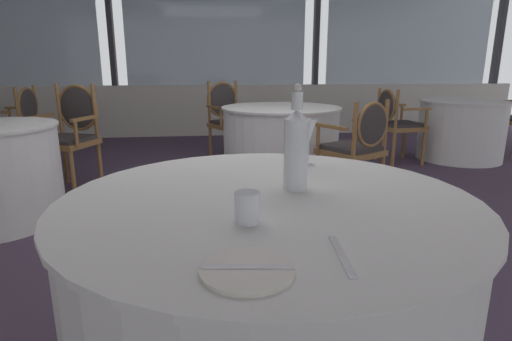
# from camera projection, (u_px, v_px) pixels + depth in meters

# --- Properties ---
(ground_plane) EXTENTS (14.13, 14.13, 0.00)m
(ground_plane) POSITION_uv_depth(u_px,v_px,m) (237.00, 221.00, 3.13)
(ground_plane) COLOR #47384C
(window_wall_far) EXTENTS (10.64, 0.14, 2.97)m
(window_wall_far) POSITION_uv_depth(u_px,v_px,m) (217.00, 65.00, 6.76)
(window_wall_far) COLOR silver
(window_wall_far) RESTS_ON ground_plane
(foreground_table) EXTENTS (1.36, 1.36, 0.74)m
(foreground_table) POSITION_uv_depth(u_px,v_px,m) (267.00, 297.00, 1.42)
(foreground_table) COLOR white
(foreground_table) RESTS_ON ground_plane
(side_plate) EXTENTS (0.20, 0.20, 0.01)m
(side_plate) POSITION_uv_depth(u_px,v_px,m) (247.00, 270.00, 0.84)
(side_plate) COLOR silver
(side_plate) RESTS_ON foreground_table
(butter_knife) EXTENTS (0.20, 0.04, 0.00)m
(butter_knife) POSITION_uv_depth(u_px,v_px,m) (247.00, 267.00, 0.84)
(butter_knife) COLOR silver
(butter_knife) RESTS_ON foreground_table
(dinner_fork) EXTENTS (0.04, 0.21, 0.00)m
(dinner_fork) POSITION_uv_depth(u_px,v_px,m) (342.00, 255.00, 0.91)
(dinner_fork) COLOR silver
(dinner_fork) RESTS_ON foreground_table
(water_bottle) EXTENTS (0.08, 0.08, 0.36)m
(water_bottle) POSITION_uv_depth(u_px,v_px,m) (296.00, 148.00, 1.38)
(water_bottle) COLOR white
(water_bottle) RESTS_ON foreground_table
(wine_glass) EXTENTS (0.07, 0.07, 0.20)m
(wine_glass) POSITION_uv_depth(u_px,v_px,m) (309.00, 132.00, 1.71)
(wine_glass) COLOR white
(wine_glass) RESTS_ON foreground_table
(water_tumbler) EXTENTS (0.07, 0.07, 0.09)m
(water_tumbler) POSITION_uv_depth(u_px,v_px,m) (247.00, 207.00, 1.10)
(water_tumbler) COLOR white
(water_tumbler) RESTS_ON foreground_table
(background_table_0) EXTENTS (1.26, 1.26, 0.74)m
(background_table_0) POSITION_uv_depth(u_px,v_px,m) (281.00, 141.00, 4.37)
(background_table_0) COLOR white
(background_table_0) RESTS_ON ground_plane
(dining_chair_0_0) EXTENTS (0.65, 0.63, 0.88)m
(dining_chair_0_0) POSITION_uv_depth(u_px,v_px,m) (358.00, 142.00, 3.51)
(dining_chair_0_0) COLOR olive
(dining_chair_0_0) RESTS_ON ground_plane
(dining_chair_0_1) EXTENTS (0.65, 0.63, 0.98)m
(dining_chair_0_1) POSITION_uv_depth(u_px,v_px,m) (228.00, 114.00, 5.16)
(dining_chair_0_1) COLOR olive
(dining_chair_0_1) RESTS_ON ground_plane
(background_table_1) EXTENTS (1.04, 1.04, 0.74)m
(background_table_1) POSITION_uv_depth(u_px,v_px,m) (461.00, 130.00, 5.13)
(background_table_1) COLOR white
(background_table_1) RESTS_ON ground_plane
(dining_chair_1_1) EXTENTS (0.52, 0.57, 0.90)m
(dining_chair_1_1) POSITION_uv_depth(u_px,v_px,m) (395.00, 119.00, 4.87)
(dining_chair_1_1) COLOR olive
(dining_chair_1_1) RESTS_ON ground_plane
(dining_chair_2_0) EXTENTS (0.51, 0.57, 0.94)m
(dining_chair_2_0) POSITION_uv_depth(u_px,v_px,m) (19.00, 120.00, 4.76)
(dining_chair_2_0) COLOR olive
(dining_chair_2_0) RESTS_ON ground_plane
(dining_chair_3_0) EXTENTS (0.63, 0.60, 1.00)m
(dining_chair_3_0) POSITION_uv_depth(u_px,v_px,m) (71.00, 128.00, 3.86)
(dining_chair_3_0) COLOR olive
(dining_chair_3_0) RESTS_ON ground_plane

